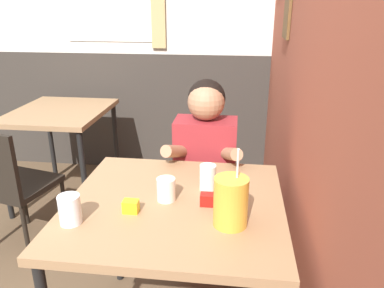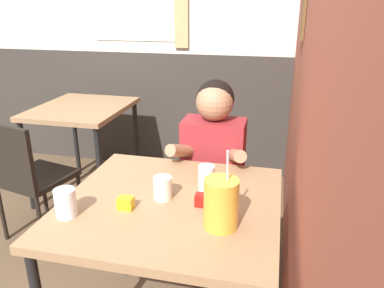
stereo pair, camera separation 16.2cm
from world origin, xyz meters
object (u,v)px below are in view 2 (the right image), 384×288
at_px(person_seated, 213,176).
at_px(cocktail_pitcher, 221,204).
at_px(chair_near_window, 27,173).
at_px(background_table, 82,117).
at_px(main_table, 171,216).

height_order(person_seated, cocktail_pitcher, person_seated).
distance_m(chair_near_window, person_seated, 1.22).
relative_size(background_table, chair_near_window, 0.94).
bearing_deg(person_seated, main_table, -96.98).
relative_size(main_table, chair_near_window, 1.05).
bearing_deg(main_table, person_seated, 83.02).
distance_m(main_table, person_seated, 0.60).
xyz_separation_m(background_table, cocktail_pitcher, (1.34, -1.42, 0.18)).
xyz_separation_m(background_table, chair_near_window, (-0.03, -0.70, -0.17)).
bearing_deg(cocktail_pitcher, person_seated, 102.10).
xyz_separation_m(main_table, cocktail_pitcher, (0.23, -0.14, 0.17)).
xyz_separation_m(main_table, person_seated, (0.07, 0.59, -0.08)).
bearing_deg(background_table, chair_near_window, -92.41).
relative_size(main_table, background_table, 1.12).
xyz_separation_m(main_table, background_table, (-1.11, 1.28, -0.02)).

